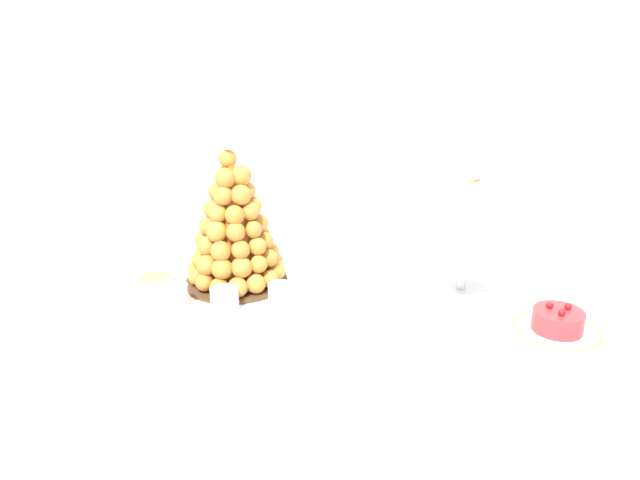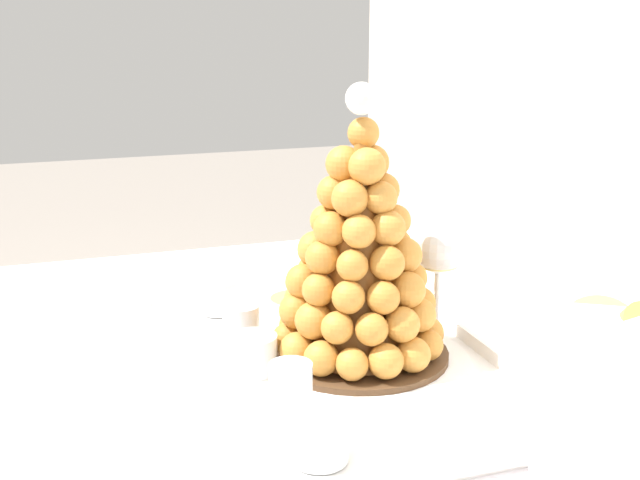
{
  "view_description": "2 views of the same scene",
  "coord_description": "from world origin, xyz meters",
  "px_view_note": "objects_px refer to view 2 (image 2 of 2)",
  "views": [
    {
      "loc": [
        0.15,
        -1.17,
        1.3
      ],
      "look_at": [
        0.08,
        0.06,
        0.85
      ],
      "focal_mm": 33.48,
      "sensor_mm": 36.0,
      "label": 1
    },
    {
      "loc": [
        0.81,
        -0.29,
        1.17
      ],
      "look_at": [
        -0.07,
        0.0,
        0.91
      ],
      "focal_mm": 46.77,
      "sensor_mm": 36.0,
      "label": 2
    }
  ],
  "objects_px": {
    "dessert_cup_mid_left": "(241,324)",
    "dessert_cup_centre": "(254,355)",
    "creme_brulee_ramekin": "(296,304)",
    "dessert_cup_left": "(220,297)",
    "wine_glass": "(438,250)",
    "dessert_cup_right": "(320,436)",
    "macaron_goblet": "(633,444)",
    "croquembouche": "(359,256)",
    "dessert_cup_mid_right": "(291,390)",
    "serving_tray": "(329,363)"
  },
  "relations": [
    {
      "from": "dessert_cup_centre",
      "to": "creme_brulee_ramekin",
      "type": "distance_m",
      "value": 0.21
    },
    {
      "from": "dessert_cup_centre",
      "to": "wine_glass",
      "type": "bearing_deg",
      "value": 96.92
    },
    {
      "from": "dessert_cup_mid_left",
      "to": "creme_brulee_ramekin",
      "type": "bearing_deg",
      "value": 127.62
    },
    {
      "from": "dessert_cup_mid_left",
      "to": "dessert_cup_right",
      "type": "xyz_separation_m",
      "value": [
        0.33,
        0.0,
        0.0
      ]
    },
    {
      "from": "serving_tray",
      "to": "macaron_goblet",
      "type": "relative_size",
      "value": 2.21
    },
    {
      "from": "dessert_cup_centre",
      "to": "dessert_cup_right",
      "type": "xyz_separation_m",
      "value": [
        0.22,
        0.01,
        0.0
      ]
    },
    {
      "from": "dessert_cup_left",
      "to": "dessert_cup_centre",
      "type": "bearing_deg",
      "value": -1.19
    },
    {
      "from": "dessert_cup_right",
      "to": "macaron_goblet",
      "type": "height_order",
      "value": "macaron_goblet"
    },
    {
      "from": "dessert_cup_left",
      "to": "wine_glass",
      "type": "bearing_deg",
      "value": 53.81
    },
    {
      "from": "croquembouche",
      "to": "dessert_cup_mid_right",
      "type": "height_order",
      "value": "croquembouche"
    },
    {
      "from": "macaron_goblet",
      "to": "wine_glass",
      "type": "relative_size",
      "value": 1.52
    },
    {
      "from": "wine_glass",
      "to": "serving_tray",
      "type": "bearing_deg",
      "value": -79.17
    },
    {
      "from": "dessert_cup_mid_left",
      "to": "dessert_cup_left",
      "type": "bearing_deg",
      "value": -177.89
    },
    {
      "from": "wine_glass",
      "to": "dessert_cup_left",
      "type": "bearing_deg",
      "value": -126.19
    },
    {
      "from": "dessert_cup_centre",
      "to": "creme_brulee_ramekin",
      "type": "relative_size",
      "value": 0.71
    },
    {
      "from": "serving_tray",
      "to": "dessert_cup_right",
      "type": "height_order",
      "value": "dessert_cup_right"
    },
    {
      "from": "dessert_cup_right",
      "to": "wine_glass",
      "type": "distance_m",
      "value": 0.37
    },
    {
      "from": "dessert_cup_mid_left",
      "to": "macaron_goblet",
      "type": "height_order",
      "value": "macaron_goblet"
    },
    {
      "from": "macaron_goblet",
      "to": "dessert_cup_left",
      "type": "bearing_deg",
      "value": -169.18
    },
    {
      "from": "macaron_goblet",
      "to": "wine_glass",
      "type": "bearing_deg",
      "value": 167.48
    },
    {
      "from": "croquembouche",
      "to": "dessert_cup_mid_right",
      "type": "distance_m",
      "value": 0.2
    },
    {
      "from": "croquembouche",
      "to": "wine_glass",
      "type": "relative_size",
      "value": 1.99
    },
    {
      "from": "serving_tray",
      "to": "macaron_goblet",
      "type": "xyz_separation_m",
      "value": [
        0.51,
        0.05,
        0.15
      ]
    },
    {
      "from": "dessert_cup_left",
      "to": "macaron_goblet",
      "type": "relative_size",
      "value": 0.21
    },
    {
      "from": "croquembouche",
      "to": "dessert_cup_left",
      "type": "xyz_separation_m",
      "value": [
        -0.22,
        -0.13,
        -0.11
      ]
    },
    {
      "from": "dessert_cup_mid_left",
      "to": "dessert_cup_mid_right",
      "type": "distance_m",
      "value": 0.22
    },
    {
      "from": "dessert_cup_mid_left",
      "to": "serving_tray",
      "type": "bearing_deg",
      "value": 40.88
    },
    {
      "from": "dessert_cup_mid_left",
      "to": "dessert_cup_centre",
      "type": "bearing_deg",
      "value": -4.91
    },
    {
      "from": "serving_tray",
      "to": "creme_brulee_ramekin",
      "type": "height_order",
      "value": "creme_brulee_ramekin"
    },
    {
      "from": "croquembouche",
      "to": "dessert_cup_right",
      "type": "xyz_separation_m",
      "value": [
        0.23,
        -0.13,
        -0.11
      ]
    },
    {
      "from": "macaron_goblet",
      "to": "dessert_cup_mid_right",
      "type": "bearing_deg",
      "value": -161.7
    },
    {
      "from": "croquembouche",
      "to": "wine_glass",
      "type": "height_order",
      "value": "croquembouche"
    },
    {
      "from": "creme_brulee_ramekin",
      "to": "wine_glass",
      "type": "xyz_separation_m",
      "value": [
        0.15,
        0.15,
        0.11
      ]
    },
    {
      "from": "croquembouche",
      "to": "dessert_cup_right",
      "type": "distance_m",
      "value": 0.28
    },
    {
      "from": "dessert_cup_mid_left",
      "to": "wine_glass",
      "type": "height_order",
      "value": "wine_glass"
    },
    {
      "from": "dessert_cup_left",
      "to": "serving_tray",
      "type": "bearing_deg",
      "value": 23.05
    },
    {
      "from": "dessert_cup_centre",
      "to": "macaron_goblet",
      "type": "relative_size",
      "value": 0.22
    },
    {
      "from": "creme_brulee_ramekin",
      "to": "wine_glass",
      "type": "height_order",
      "value": "wine_glass"
    },
    {
      "from": "dessert_cup_right",
      "to": "serving_tray",
      "type": "bearing_deg",
      "value": 158.66
    },
    {
      "from": "croquembouche",
      "to": "dessert_cup_left",
      "type": "relative_size",
      "value": 6.15
    },
    {
      "from": "dessert_cup_centre",
      "to": "dessert_cup_mid_right",
      "type": "relative_size",
      "value": 1.05
    },
    {
      "from": "macaron_goblet",
      "to": "wine_glass",
      "type": "xyz_separation_m",
      "value": [
        -0.54,
        0.12,
        -0.02
      ]
    },
    {
      "from": "serving_tray",
      "to": "croquembouche",
      "type": "distance_m",
      "value": 0.14
    },
    {
      "from": "croquembouche",
      "to": "dessert_cup_mid_right",
      "type": "xyz_separation_m",
      "value": [
        0.12,
        -0.12,
        -0.11
      ]
    },
    {
      "from": "dessert_cup_left",
      "to": "dessert_cup_mid_right",
      "type": "bearing_deg",
      "value": 1.6
    },
    {
      "from": "dessert_cup_left",
      "to": "dessert_cup_right",
      "type": "relative_size",
      "value": 0.99
    },
    {
      "from": "wine_glass",
      "to": "creme_brulee_ramekin",
      "type": "bearing_deg",
      "value": -134.11
    },
    {
      "from": "dessert_cup_mid_left",
      "to": "dessert_cup_centre",
      "type": "height_order",
      "value": "dessert_cup_mid_left"
    },
    {
      "from": "creme_brulee_ramekin",
      "to": "wine_glass",
      "type": "bearing_deg",
      "value": 45.89
    },
    {
      "from": "dessert_cup_mid_left",
      "to": "wine_glass",
      "type": "bearing_deg",
      "value": 74.19
    }
  ]
}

